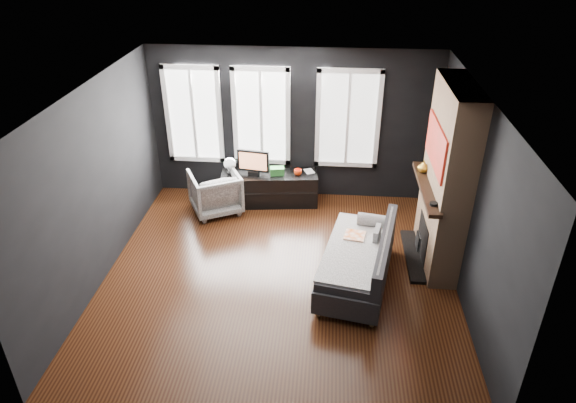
# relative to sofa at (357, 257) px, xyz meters

# --- Properties ---
(floor) EXTENTS (5.00, 5.00, 0.00)m
(floor) POSITION_rel_sofa_xyz_m (-1.10, 0.07, -0.41)
(floor) COLOR black
(floor) RESTS_ON ground
(ceiling) EXTENTS (5.00, 5.00, 0.00)m
(ceiling) POSITION_rel_sofa_xyz_m (-1.10, 0.07, 2.29)
(ceiling) COLOR white
(ceiling) RESTS_ON ground
(wall_back) EXTENTS (5.00, 0.02, 2.70)m
(wall_back) POSITION_rel_sofa_xyz_m (-1.10, 2.57, 0.94)
(wall_back) COLOR black
(wall_back) RESTS_ON ground
(wall_left) EXTENTS (0.02, 5.00, 2.70)m
(wall_left) POSITION_rel_sofa_xyz_m (-3.60, 0.07, 0.94)
(wall_left) COLOR black
(wall_left) RESTS_ON ground
(wall_right) EXTENTS (0.02, 5.00, 2.70)m
(wall_right) POSITION_rel_sofa_xyz_m (1.40, 0.07, 0.94)
(wall_right) COLOR black
(wall_right) RESTS_ON ground
(windows) EXTENTS (4.00, 0.16, 1.76)m
(windows) POSITION_rel_sofa_xyz_m (-1.55, 2.53, 1.97)
(windows) COLOR white
(windows) RESTS_ON wall_back
(fireplace) EXTENTS (0.70, 1.62, 2.70)m
(fireplace) POSITION_rel_sofa_xyz_m (1.20, 0.67, 0.94)
(fireplace) COLOR #93724C
(fireplace) RESTS_ON floor
(sofa) EXTENTS (1.30, 2.05, 0.82)m
(sofa) POSITION_rel_sofa_xyz_m (0.00, 0.00, 0.00)
(sofa) COLOR black
(sofa) RESTS_ON floor
(stripe_pillow) EXTENTS (0.13, 0.30, 0.29)m
(stripe_pillow) POSITION_rel_sofa_xyz_m (0.27, 0.27, 0.18)
(stripe_pillow) COLOR gray
(stripe_pillow) RESTS_ON sofa
(armchair) EXTENTS (1.05, 1.03, 0.82)m
(armchair) POSITION_rel_sofa_xyz_m (-2.39, 1.80, 0.00)
(armchair) COLOR white
(armchair) RESTS_ON floor
(media_console) EXTENTS (1.74, 0.71, 0.58)m
(media_console) POSITION_rel_sofa_xyz_m (-1.48, 2.17, -0.12)
(media_console) COLOR black
(media_console) RESTS_ON floor
(monitor) EXTENTS (0.59, 0.21, 0.51)m
(monitor) POSITION_rel_sofa_xyz_m (-1.75, 2.13, 0.43)
(monitor) COLOR black
(monitor) RESTS_ON media_console
(desk_fan) EXTENTS (0.22, 0.22, 0.30)m
(desk_fan) POSITION_rel_sofa_xyz_m (-2.17, 2.12, 0.32)
(desk_fan) COLOR gray
(desk_fan) RESTS_ON media_console
(mug) EXTENTS (0.15, 0.13, 0.14)m
(mug) POSITION_rel_sofa_xyz_m (-0.98, 2.16, 0.24)
(mug) COLOR red
(mug) RESTS_ON media_console
(book) EXTENTS (0.15, 0.07, 0.21)m
(book) POSITION_rel_sofa_xyz_m (-0.86, 2.27, 0.27)
(book) COLOR tan
(book) RESTS_ON media_console
(storage_box) EXTENTS (0.27, 0.19, 0.13)m
(storage_box) POSITION_rel_sofa_xyz_m (-1.34, 2.15, 0.24)
(storage_box) COLOR #2B742D
(storage_box) RESTS_ON media_console
(mantel_vase) EXTENTS (0.20, 0.21, 0.17)m
(mantel_vase) POSITION_rel_sofa_xyz_m (0.95, 1.12, 0.91)
(mantel_vase) COLOR #EFA54A
(mantel_vase) RESTS_ON fireplace
(mantel_clock) EXTENTS (0.14, 0.14, 0.04)m
(mantel_clock) POSITION_rel_sofa_xyz_m (0.95, 0.12, 0.84)
(mantel_clock) COLOR black
(mantel_clock) RESTS_ON fireplace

